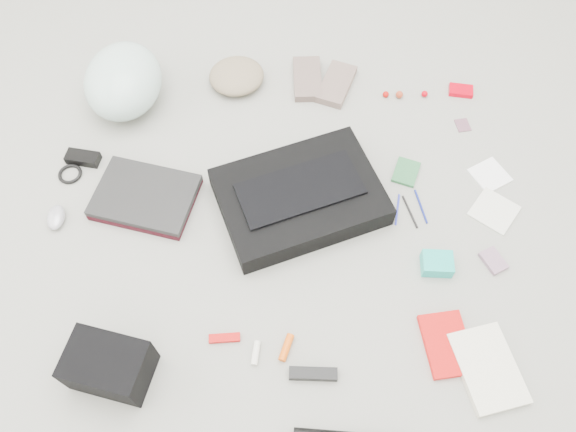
{
  "coord_description": "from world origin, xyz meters",
  "views": [
    {
      "loc": [
        -0.03,
        -0.89,
        1.59
      ],
      "look_at": [
        0.0,
        0.0,
        0.05
      ],
      "focal_mm": 35.0,
      "sensor_mm": 36.0,
      "label": 1
    }
  ],
  "objects_px": {
    "book_red": "(447,344)",
    "accordion_wallet": "(437,264)",
    "bike_helmet": "(123,81)",
    "messenger_bag": "(300,197)",
    "camera_bag": "(109,366)",
    "laptop": "(145,195)"
  },
  "relations": [
    {
      "from": "book_red",
      "to": "accordion_wallet",
      "type": "bearing_deg",
      "value": 81.35
    },
    {
      "from": "bike_helmet",
      "to": "book_red",
      "type": "bearing_deg",
      "value": -39.02
    },
    {
      "from": "bike_helmet",
      "to": "book_red",
      "type": "relative_size",
      "value": 1.8
    },
    {
      "from": "messenger_bag",
      "to": "bike_helmet",
      "type": "distance_m",
      "value": 0.77
    },
    {
      "from": "accordion_wallet",
      "to": "book_red",
      "type": "bearing_deg",
      "value": -87.65
    },
    {
      "from": "bike_helmet",
      "to": "camera_bag",
      "type": "bearing_deg",
      "value": -81.6
    },
    {
      "from": "messenger_bag",
      "to": "laptop",
      "type": "xyz_separation_m",
      "value": [
        -0.51,
        0.03,
        -0.01
      ]
    },
    {
      "from": "messenger_bag",
      "to": "accordion_wallet",
      "type": "bearing_deg",
      "value": -49.34
    },
    {
      "from": "accordion_wallet",
      "to": "bike_helmet",
      "type": "bearing_deg",
      "value": 149.88
    },
    {
      "from": "camera_bag",
      "to": "book_red",
      "type": "relative_size",
      "value": 1.14
    },
    {
      "from": "laptop",
      "to": "bike_helmet",
      "type": "height_order",
      "value": "bike_helmet"
    },
    {
      "from": "book_red",
      "to": "accordion_wallet",
      "type": "relative_size",
      "value": 2.02
    },
    {
      "from": "bike_helmet",
      "to": "accordion_wallet",
      "type": "xyz_separation_m",
      "value": [
        1.03,
        -0.71,
        -0.08
      ]
    },
    {
      "from": "messenger_bag",
      "to": "accordion_wallet",
      "type": "height_order",
      "value": "messenger_bag"
    },
    {
      "from": "laptop",
      "to": "camera_bag",
      "type": "height_order",
      "value": "camera_bag"
    },
    {
      "from": "camera_bag",
      "to": "book_red",
      "type": "bearing_deg",
      "value": 18.98
    },
    {
      "from": "messenger_bag",
      "to": "bike_helmet",
      "type": "xyz_separation_m",
      "value": [
        -0.61,
        0.47,
        0.06
      ]
    },
    {
      "from": "laptop",
      "to": "bike_helmet",
      "type": "distance_m",
      "value": 0.46
    },
    {
      "from": "book_red",
      "to": "messenger_bag",
      "type": "bearing_deg",
      "value": 123.03
    },
    {
      "from": "bike_helmet",
      "to": "camera_bag",
      "type": "xyz_separation_m",
      "value": [
        0.07,
        -1.01,
        -0.03
      ]
    },
    {
      "from": "laptop",
      "to": "accordion_wallet",
      "type": "xyz_separation_m",
      "value": [
        0.92,
        -0.27,
        -0.01
      ]
    },
    {
      "from": "book_red",
      "to": "accordion_wallet",
      "type": "distance_m",
      "value": 0.25
    }
  ]
}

